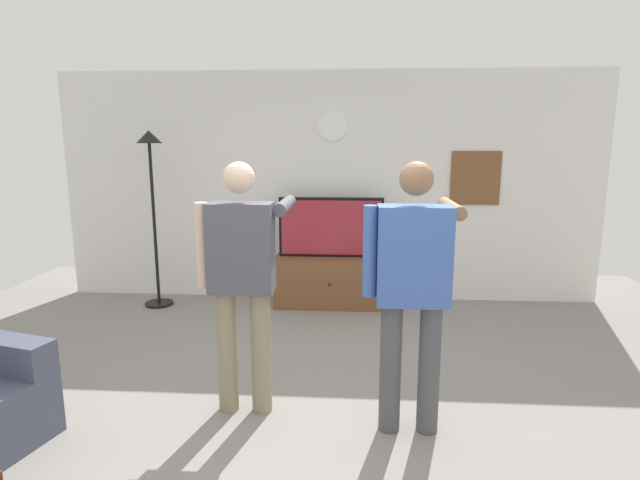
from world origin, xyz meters
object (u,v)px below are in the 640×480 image
at_px(tv_stand, 331,281).
at_px(person_standing_nearer_couch, 413,282).
at_px(person_standing_nearer_lamp, 242,273).
at_px(framed_picture, 475,178).
at_px(wall_clock, 332,126).
at_px(floor_lamp, 152,182).
at_px(television, 331,227).

height_order(tv_stand, person_standing_nearer_couch, person_standing_nearer_couch).
bearing_deg(person_standing_nearer_lamp, framed_picture, 51.21).
bearing_deg(wall_clock, person_standing_nearer_couch, -77.58).
xyz_separation_m(person_standing_nearer_lamp, person_standing_nearer_couch, (1.13, -0.18, 0.01)).
bearing_deg(wall_clock, tv_stand, -90.00).
height_order(floor_lamp, person_standing_nearer_lamp, floor_lamp).
bearing_deg(person_standing_nearer_couch, floor_lamp, 137.18).
bearing_deg(floor_lamp, tv_stand, 3.47).
distance_m(tv_stand, floor_lamp, 2.33).
bearing_deg(television, tv_stand, -90.00).
relative_size(television, person_standing_nearer_lamp, 0.68).
bearing_deg(tv_stand, wall_clock, 90.00).
distance_m(tv_stand, person_standing_nearer_lamp, 2.55).
bearing_deg(person_standing_nearer_couch, television, 103.53).
height_order(television, person_standing_nearer_lamp, person_standing_nearer_lamp).
bearing_deg(person_standing_nearer_lamp, floor_lamp, 123.75).
xyz_separation_m(floor_lamp, person_standing_nearer_couch, (2.65, -2.45, -0.42)).
height_order(tv_stand, television, television).
bearing_deg(wall_clock, framed_picture, 0.17).
bearing_deg(person_standing_nearer_couch, framed_picture, 70.26).
height_order(tv_stand, wall_clock, wall_clock).
distance_m(tv_stand, person_standing_nearer_couch, 2.75).
height_order(television, person_standing_nearer_couch, person_standing_nearer_couch).
xyz_separation_m(television, floor_lamp, (-2.02, -0.17, 0.52)).
distance_m(framed_picture, person_standing_nearer_couch, 3.09).
distance_m(wall_clock, floor_lamp, 2.15).
distance_m(floor_lamp, person_standing_nearer_couch, 3.64).
relative_size(tv_stand, person_standing_nearer_couch, 0.73).
bearing_deg(tv_stand, television, 90.00).
distance_m(framed_picture, person_standing_nearer_lamp, 3.48).
bearing_deg(person_standing_nearer_couch, tv_stand, 103.77).
bearing_deg(framed_picture, wall_clock, -179.83).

